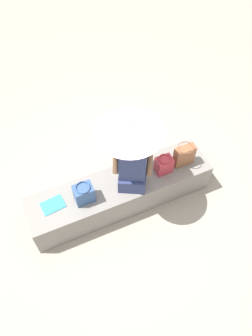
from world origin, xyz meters
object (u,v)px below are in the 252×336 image
object	(u,v)px
parasol	(130,126)
handbag_black	(84,193)
person_seated	(132,167)
tote_bag_canvas	(184,155)
magazine	(53,205)
shoulder_bag_spare	(164,165)

from	to	relation	value
parasol	handbag_black	distance (m)	1.10
parasol	handbag_black	xyz separation A→B (m)	(0.62, 0.02, -0.92)
person_seated	parasol	xyz separation A→B (m)	(0.01, -0.06, 0.66)
person_seated	handbag_black	world-z (taller)	person_seated
tote_bag_canvas	magazine	world-z (taller)	tote_bag_canvas
tote_bag_canvas	magazine	xyz separation A→B (m)	(1.79, -0.07, -0.16)
handbag_black	shoulder_bag_spare	bearing A→B (deg)	179.64
handbag_black	magazine	xyz separation A→B (m)	(0.39, -0.07, -0.13)
parasol	person_seated	bearing A→B (deg)	102.04
person_seated	shoulder_bag_spare	xyz separation A→B (m)	(-0.47, -0.04, -0.26)
tote_bag_canvas	person_seated	bearing A→B (deg)	3.23
person_seated	parasol	world-z (taller)	parasol
magazine	shoulder_bag_spare	bearing A→B (deg)	170.79
handbag_black	shoulder_bag_spare	xyz separation A→B (m)	(-1.10, 0.01, -0.01)
person_seated	parasol	distance (m)	0.66
shoulder_bag_spare	person_seated	bearing A→B (deg)	4.54
handbag_black	magazine	size ratio (longest dim) A/B	0.98
shoulder_bag_spare	magazine	distance (m)	1.50
handbag_black	tote_bag_canvas	distance (m)	1.40
person_seated	handbag_black	bearing A→B (deg)	-4.02
magazine	tote_bag_canvas	bearing A→B (deg)	171.49
shoulder_bag_spare	parasol	bearing A→B (deg)	-2.64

